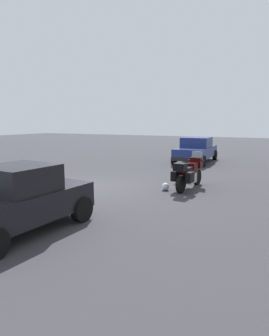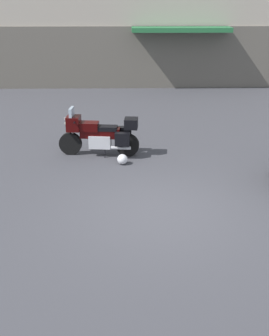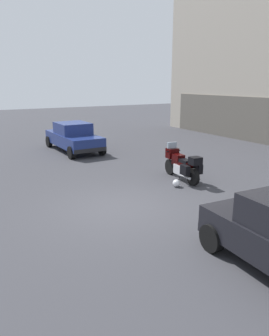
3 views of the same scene
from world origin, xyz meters
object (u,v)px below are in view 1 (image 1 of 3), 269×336
helmet (165,187)px  motorcycle (189,173)px  car_compact_side (21,199)px  car_sedan_far (196,150)px

helmet → motorcycle: bearing=130.9°
car_compact_side → car_sedan_far: bearing=1.6°
car_sedan_far → car_compact_side: same height
car_sedan_far → car_compact_side: bearing=176.5°
motorcycle → car_compact_side: 6.41m
motorcycle → helmet: 1.05m
helmet → car_sedan_far: car_sedan_far is taller
helmet → car_sedan_far: 8.09m
motorcycle → car_sedan_far: size_ratio=0.49×
helmet → car_sedan_far: size_ratio=0.06×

